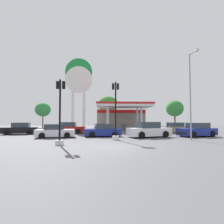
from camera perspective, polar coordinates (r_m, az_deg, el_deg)
ground_plane at (r=12.47m, az=1.05°, el=-10.99°), size 90.00×90.00×0.00m
gas_station at (r=35.37m, az=2.61°, el=-1.98°), size 9.02×13.26×4.58m
station_pole_sign at (r=31.18m, az=-10.67°, el=8.78°), size 4.57×0.56×12.39m
car_0 at (r=26.91m, az=19.45°, el=-4.90°), size 4.28×2.33×1.46m
car_1 at (r=24.86m, az=-13.68°, el=-5.10°), size 4.33×2.05×1.53m
car_2 at (r=21.71m, az=25.60°, el=-5.32°), size 4.56×2.91×1.52m
car_3 at (r=25.64m, az=-27.45°, el=-4.85°), size 4.42×2.54×1.49m
car_4 at (r=19.25m, az=11.70°, el=-5.76°), size 4.87×3.11×1.62m
car_5 at (r=19.44m, az=-17.79°, el=-5.97°), size 4.11×2.29×1.39m
car_6 at (r=19.67m, az=-3.06°, el=-6.02°), size 4.16×2.31×1.41m
traffic_signal_0 at (r=13.60m, az=-16.38°, el=-2.24°), size 0.65×0.67×4.82m
traffic_signal_1 at (r=16.31m, az=1.16°, el=-1.63°), size 0.65×0.66×5.33m
tree_0 at (r=44.37m, az=-21.30°, el=0.70°), size 3.52×3.52×5.82m
tree_1 at (r=41.90m, az=-1.26°, el=2.37°), size 4.67×4.67×7.42m
tree_2 at (r=45.39m, az=19.48°, el=1.06°), size 4.10×4.10×6.51m
corner_streetlamp at (r=17.52m, az=24.09°, el=6.97°), size 0.24×1.48×7.87m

